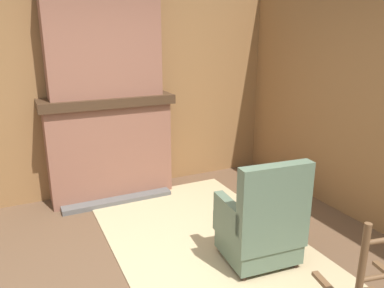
{
  "coord_description": "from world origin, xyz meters",
  "views": [
    {
      "loc": [
        2.37,
        -1.0,
        2.02
      ],
      "look_at": [
        -1.02,
        0.62,
        0.9
      ],
      "focal_mm": 35.0,
      "sensor_mm": 36.0,
      "label": 1
    }
  ],
  "objects": [
    {
      "name": "fireplace_hearth",
      "position": [
        -2.09,
        0.0,
        0.64
      ],
      "size": [
        0.6,
        1.59,
        1.29
      ],
      "color": "brown",
      "rests_on": "ground"
    },
    {
      "name": "oil_lamp_vase",
      "position": [
        -2.15,
        -0.37,
        1.37
      ],
      "size": [
        0.12,
        0.12,
        0.24
      ],
      "color": "#B24C42",
      "rests_on": "fireplace_hearth"
    },
    {
      "name": "chimney_breast",
      "position": [
        -2.11,
        0.0,
        1.98
      ],
      "size": [
        0.34,
        1.32,
        1.39
      ],
      "color": "brown",
      "rests_on": "fireplace_hearth"
    },
    {
      "name": "decorative_plate_on_mantel",
      "position": [
        -2.17,
        -0.02,
        1.42
      ],
      "size": [
        0.07,
        0.27,
        0.26
      ],
      "color": "red",
      "rests_on": "fireplace_hearth"
    },
    {
      "name": "armchair",
      "position": [
        -0.04,
        0.84,
        0.37
      ],
      "size": [
        0.64,
        0.7,
        1.01
      ],
      "rotation": [
        0.0,
        0.0,
        3.05
      ],
      "color": "#516651",
      "rests_on": "ground"
    },
    {
      "name": "storage_case",
      "position": [
        -2.15,
        0.35,
        1.36
      ],
      "size": [
        0.15,
        0.25,
        0.15
      ],
      "color": "black",
      "rests_on": "fireplace_hearth"
    },
    {
      "name": "area_rug",
      "position": [
        -0.29,
        0.55,
        0.01
      ],
      "size": [
        3.43,
        1.78,
        0.01
      ],
      "color": "tan",
      "rests_on": "ground"
    },
    {
      "name": "firewood_stack",
      "position": [
        -1.07,
        1.68,
        0.12
      ],
      "size": [
        0.5,
        0.48,
        0.27
      ],
      "rotation": [
        0.0,
        0.0,
        -0.14
      ],
      "color": "brown",
      "rests_on": "ground"
    },
    {
      "name": "wood_panel_wall_left",
      "position": [
        -2.33,
        0.0,
        1.35
      ],
      "size": [
        0.06,
        5.2,
        2.7
      ],
      "color": "olive",
      "rests_on": "ground"
    }
  ]
}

